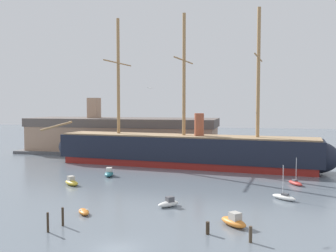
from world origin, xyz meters
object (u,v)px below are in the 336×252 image
at_px(dinghy_distant_centre, 213,159).
at_px(mooring_piling_nearest, 63,217).
at_px(motorboat_foreground_right, 234,221).
at_px(dockside_warehouse_left, 122,135).
at_px(dinghy_foreground_left, 84,212).
at_px(sailboat_alongside_stern, 295,183).
at_px(mooring_piling_left_pair, 250,234).
at_px(tall_ship, 184,150).
at_px(motorboat_near_centre, 169,203).
at_px(mooring_piling_right_pair, 48,222).
at_px(motorboat_far_left, 85,158).
at_px(mooring_piling_midwater, 208,228).
at_px(motorboat_alongside_bow, 109,173).
at_px(motorboat_mid_left, 72,182).
at_px(seagull_in_flight, 150,88).
at_px(sailboat_mid_right, 284,197).

distance_m(dinghy_distant_centre, mooring_piling_nearest, 59.20).
relative_size(motorboat_foreground_right, dockside_warehouse_left, 0.07).
relative_size(dinghy_foreground_left, dinghy_distant_centre, 1.17).
distance_m(sailboat_alongside_stern, mooring_piling_left_pair, 31.63).
xyz_separation_m(tall_ship, sailboat_alongside_stern, (23.09, -15.81, -3.40)).
bearing_deg(motorboat_near_centre, mooring_piling_right_pair, -129.15).
xyz_separation_m(motorboat_foreground_right, sailboat_alongside_stern, (9.48, 25.65, -0.18)).
xyz_separation_m(motorboat_far_left, mooring_piling_midwater, (37.89, -49.98, 0.24)).
xyz_separation_m(motorboat_alongside_bow, motorboat_far_left, (-14.56, 20.27, -0.13)).
bearing_deg(mooring_piling_left_pair, mooring_piling_midwater, 161.81).
bearing_deg(mooring_piling_nearest, motorboat_mid_left, 114.38).
xyz_separation_m(motorboat_mid_left, seagull_in_flight, (17.06, -9.17, 16.16)).
distance_m(motorboat_alongside_bow, mooring_piling_left_pair, 41.95).
bearing_deg(dinghy_distant_centre, motorboat_alongside_bow, -123.32).
relative_size(motorboat_foreground_right, dinghy_distant_centre, 1.65).
xyz_separation_m(dinghy_foreground_left, mooring_piling_left_pair, (21.43, -5.67, 0.53)).
distance_m(tall_ship, sailboat_mid_right, 34.17).
bearing_deg(tall_ship, mooring_piling_midwater, -76.36).
relative_size(motorboat_alongside_bow, seagull_in_flight, 4.80).
xyz_separation_m(tall_ship, mooring_piling_midwater, (10.92, -45.00, -3.11)).
bearing_deg(motorboat_near_centre, sailboat_mid_right, 25.18).
bearing_deg(sailboat_mid_right, motorboat_foreground_right, -115.32).
bearing_deg(dockside_warehouse_left, sailboat_mid_right, -48.21).
xyz_separation_m(motorboat_foreground_right, seagull_in_flight, (-12.31, 7.57, 16.12)).
bearing_deg(sailboat_alongside_stern, mooring_piling_nearest, -134.25).
bearing_deg(sailboat_mid_right, seagull_in_flight, -160.74).
bearing_deg(sailboat_mid_right, mooring_piling_midwater, -117.93).
bearing_deg(motorboat_far_left, seagull_in_flight, -53.99).
height_order(mooring_piling_right_pair, mooring_piling_midwater, mooring_piling_right_pair).
xyz_separation_m(mooring_piling_nearest, dockside_warehouse_left, (-16.09, 66.29, 3.99)).
xyz_separation_m(mooring_piling_nearest, seagull_in_flight, (7.48, 11.97, 15.62)).
height_order(sailboat_alongside_stern, mooring_piling_midwater, sailboat_alongside_stern).
distance_m(mooring_piling_nearest, seagull_in_flight, 21.05).
height_order(motorboat_foreground_right, mooring_piling_nearest, mooring_piling_nearest).
distance_m(sailboat_alongside_stern, dinghy_distant_centre, 32.97).
relative_size(motorboat_mid_left, mooring_piling_nearest, 1.81).
relative_size(tall_ship, motorboat_mid_left, 18.24).
bearing_deg(dockside_warehouse_left, tall_ship, -42.53).
xyz_separation_m(motorboat_alongside_bow, mooring_piling_nearest, (6.23, -30.58, 0.51)).
bearing_deg(motorboat_alongside_bow, motorboat_far_left, 125.68).
bearing_deg(seagull_in_flight, dinghy_distant_centre, 84.63).
bearing_deg(motorboat_foreground_right, mooring_piling_midwater, -127.22).
relative_size(motorboat_alongside_bow, sailboat_alongside_stern, 0.87).
bearing_deg(dinghy_foreground_left, motorboat_near_centre, 30.97).
distance_m(motorboat_far_left, mooring_piling_nearest, 54.93).
xyz_separation_m(mooring_piling_left_pair, seagull_in_flight, (-14.29, 12.63, 15.86)).
height_order(sailboat_mid_right, mooring_piling_right_pair, sailboat_mid_right).
height_order(motorboat_far_left, mooring_piling_right_pair, mooring_piling_right_pair).
height_order(dinghy_foreground_left, motorboat_far_left, motorboat_far_left).
xyz_separation_m(dinghy_distant_centre, seagull_in_flight, (-4.33, -46.04, 16.44)).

